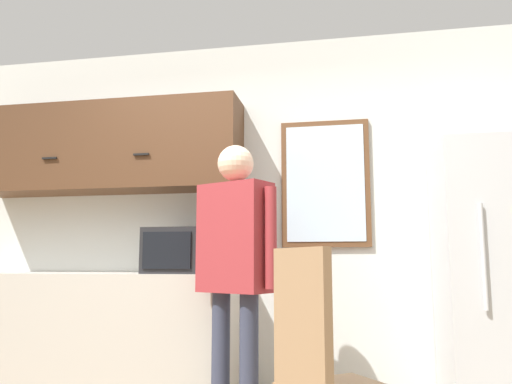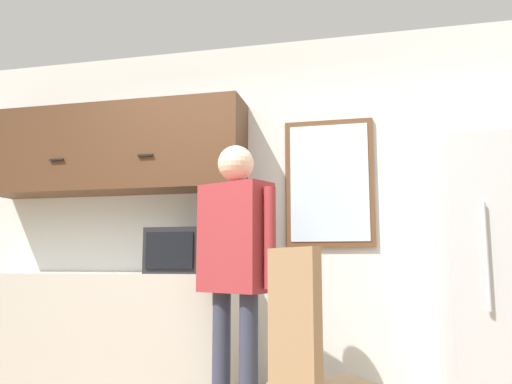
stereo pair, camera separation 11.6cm
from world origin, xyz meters
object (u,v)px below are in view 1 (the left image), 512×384
at_px(refrigerator, 508,279).
at_px(chair, 323,365).
at_px(person, 235,252).
at_px(microwave, 183,251).

relative_size(refrigerator, chair, 1.68).
xyz_separation_m(person, refrigerator, (1.64, 0.46, -0.16)).
bearing_deg(chair, refrigerator, -78.51).
bearing_deg(microwave, chair, -49.52).
xyz_separation_m(person, chair, (0.55, -0.77, -0.48)).
height_order(microwave, person, person).
xyz_separation_m(microwave, refrigerator, (2.12, 0.02, -0.18)).
bearing_deg(refrigerator, chair, -131.51).
relative_size(microwave, chair, 0.47).
bearing_deg(microwave, person, -42.95).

